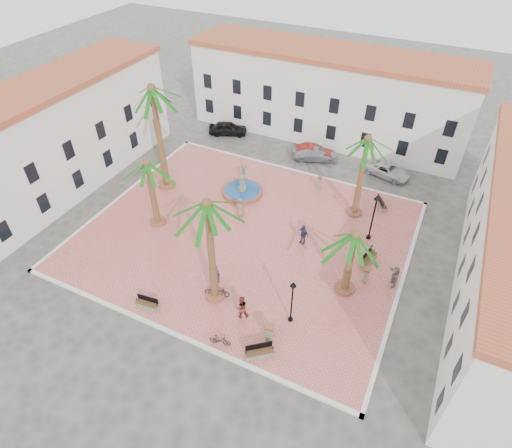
# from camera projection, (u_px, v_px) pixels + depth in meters

# --- Properties ---
(ground) EXTENTS (120.00, 120.00, 0.00)m
(ground) POSITION_uv_depth(u_px,v_px,m) (245.00, 235.00, 36.18)
(ground) COLOR #56544F
(ground) RESTS_ON ground
(plaza) EXTENTS (26.00, 22.00, 0.15)m
(plaza) POSITION_uv_depth(u_px,v_px,m) (245.00, 234.00, 36.13)
(plaza) COLOR #DE6A62
(plaza) RESTS_ON ground
(kerb_n) EXTENTS (26.30, 0.30, 0.16)m
(kerb_n) POSITION_uv_depth(u_px,v_px,m) (294.00, 171.00, 43.71)
(kerb_n) COLOR silver
(kerb_n) RESTS_ON ground
(kerb_s) EXTENTS (26.30, 0.30, 0.16)m
(kerb_s) POSITION_uv_depth(u_px,v_px,m) (171.00, 332.00, 28.55)
(kerb_s) COLOR silver
(kerb_s) RESTS_ON ground
(kerb_e) EXTENTS (0.30, 22.30, 0.16)m
(kerb_e) POSITION_uv_depth(u_px,v_px,m) (401.00, 285.00, 31.78)
(kerb_e) COLOR silver
(kerb_e) RESTS_ON ground
(kerb_w) EXTENTS (0.30, 22.30, 0.16)m
(kerb_w) POSITION_uv_depth(u_px,v_px,m) (123.00, 195.00, 40.48)
(kerb_w) COLOR silver
(kerb_w) RESTS_ON ground
(building_north) EXTENTS (30.40, 7.40, 9.50)m
(building_north) POSITION_uv_depth(u_px,v_px,m) (327.00, 94.00, 46.90)
(building_north) COLOR white
(building_north) RESTS_ON ground
(building_west) EXTENTS (6.40, 24.40, 10.00)m
(building_west) POSITION_uv_depth(u_px,v_px,m) (61.00, 135.00, 39.31)
(building_west) COLOR white
(building_west) RESTS_ON ground
(fountain) EXTENTS (3.84, 3.84, 1.98)m
(fountain) POSITION_uv_depth(u_px,v_px,m) (242.00, 191.00, 40.42)
(fountain) COLOR #A4563C
(fountain) RESTS_ON plaza
(palm_nw) EXTENTS (5.44, 5.44, 10.18)m
(palm_nw) POSITION_uv_depth(u_px,v_px,m) (153.00, 99.00, 35.87)
(palm_nw) COLOR #A4563C
(palm_nw) RESTS_ON plaza
(palm_sw) EXTENTS (4.62, 4.62, 6.38)m
(palm_sw) POSITION_uv_depth(u_px,v_px,m) (148.00, 171.00, 33.82)
(palm_sw) COLOR #A4563C
(palm_sw) RESTS_ON plaza
(palm_s) EXTENTS (4.73, 4.73, 8.75)m
(palm_s) POSITION_uv_depth(u_px,v_px,m) (208.00, 214.00, 26.02)
(palm_s) COLOR #A4563C
(palm_s) RESTS_ON plaza
(palm_e) EXTENTS (4.84, 4.84, 5.66)m
(palm_e) POSITION_uv_depth(u_px,v_px,m) (353.00, 243.00, 28.45)
(palm_e) COLOR #A4563C
(palm_e) RESTS_ON plaza
(palm_ne) EXTENTS (4.64, 4.64, 7.77)m
(palm_ne) POSITION_uv_depth(u_px,v_px,m) (367.00, 148.00, 33.99)
(palm_ne) COLOR #A4563C
(palm_ne) RESTS_ON plaza
(bench_s) EXTENTS (1.77, 0.73, 0.90)m
(bench_s) POSITION_uv_depth(u_px,v_px,m) (147.00, 305.00, 29.94)
(bench_s) COLOR #73795A
(bench_s) RESTS_ON plaza
(bench_se) EXTENTS (1.80, 1.59, 0.97)m
(bench_se) POSITION_uv_depth(u_px,v_px,m) (259.00, 353.00, 26.95)
(bench_se) COLOR #73795A
(bench_se) RESTS_ON plaza
(bench_e) EXTENTS (1.02, 2.05, 1.04)m
(bench_e) POSITION_uv_depth(u_px,v_px,m) (368.00, 259.00, 33.34)
(bench_e) COLOR #73795A
(bench_e) RESTS_ON plaza
(bench_ne) EXTENTS (1.32, 1.75, 0.91)m
(bench_ne) POSITION_uv_depth(u_px,v_px,m) (382.00, 204.00, 38.80)
(bench_ne) COLOR #73795A
(bench_ne) RESTS_ON plaza
(lamppost_s) EXTENTS (0.42, 0.42, 3.84)m
(lamppost_s) POSITION_uv_depth(u_px,v_px,m) (292.00, 295.00, 27.57)
(lamppost_s) COLOR black
(lamppost_s) RESTS_ON plaza
(lamppost_e) EXTENTS (0.48, 0.48, 4.45)m
(lamppost_e) POSITION_uv_depth(u_px,v_px,m) (375.00, 210.00, 33.75)
(lamppost_e) COLOR black
(lamppost_e) RESTS_ON plaza
(bollard_se) EXTENTS (0.64, 0.64, 1.56)m
(bollard_se) POSITION_uv_depth(u_px,v_px,m) (269.00, 333.00, 27.45)
(bollard_se) COLOR #73795A
(bollard_se) RESTS_ON plaza
(bollard_n) EXTENTS (0.46, 0.46, 1.24)m
(bollard_n) POSITION_uv_depth(u_px,v_px,m) (319.00, 182.00, 40.83)
(bollard_n) COLOR #73795A
(bollard_n) RESTS_ON plaza
(bollard_e) EXTENTS (0.51, 0.51, 1.29)m
(bollard_e) POSITION_uv_depth(u_px,v_px,m) (366.00, 275.00, 31.52)
(bollard_e) COLOR #73795A
(bollard_e) RESTS_ON plaza
(litter_bin) EXTENTS (0.37, 0.37, 0.72)m
(litter_bin) POSITION_uv_depth(u_px,v_px,m) (271.00, 330.00, 28.21)
(litter_bin) COLOR black
(litter_bin) RESTS_ON plaza
(cyclist_a) EXTENTS (0.64, 0.45, 1.65)m
(cyclist_a) POSITION_uv_depth(u_px,v_px,m) (216.00, 274.00, 31.42)
(cyclist_a) COLOR #2C3442
(cyclist_a) RESTS_ON plaza
(bicycle_a) EXTENTS (1.95, 1.13, 0.97)m
(bicycle_a) POSITION_uv_depth(u_px,v_px,m) (217.00, 291.00, 30.57)
(bicycle_a) COLOR black
(bicycle_a) RESTS_ON plaza
(cyclist_b) EXTENTS (1.17, 1.12, 1.91)m
(cyclist_b) POSITION_uv_depth(u_px,v_px,m) (241.00, 307.00, 28.89)
(cyclist_b) COLOR maroon
(cyclist_b) RESTS_ON plaza
(bicycle_b) EXTENTS (1.52, 0.71, 0.88)m
(bicycle_b) POSITION_uv_depth(u_px,v_px,m) (220.00, 340.00, 27.48)
(bicycle_b) COLOR black
(bicycle_b) RESTS_ON plaza
(pedestrian_fountain_a) EXTENTS (1.02, 0.86, 1.79)m
(pedestrian_fountain_a) POSITION_uv_depth(u_px,v_px,m) (240.00, 207.00, 37.44)
(pedestrian_fountain_a) COLOR #7A6C51
(pedestrian_fountain_a) RESTS_ON plaza
(pedestrian_fountain_b) EXTENTS (1.18, 0.82, 1.86)m
(pedestrian_fountain_b) POSITION_uv_depth(u_px,v_px,m) (303.00, 234.00, 34.64)
(pedestrian_fountain_b) COLOR #2C334B
(pedestrian_fountain_b) RESTS_ON plaza
(pedestrian_north) EXTENTS (1.01, 1.26, 1.71)m
(pedestrian_north) POSITION_uv_depth(u_px,v_px,m) (244.00, 173.00, 41.72)
(pedestrian_north) COLOR #54545A
(pedestrian_north) RESTS_ON plaza
(pedestrian_east) EXTENTS (1.14, 1.74, 1.80)m
(pedestrian_east) POSITION_uv_depth(u_px,v_px,m) (395.00, 276.00, 31.13)
(pedestrian_east) COLOR #7B6A5F
(pedestrian_east) RESTS_ON plaza
(car_black) EXTENTS (4.71, 3.30, 1.49)m
(car_black) POSITION_uv_depth(u_px,v_px,m) (228.00, 128.00, 49.33)
(car_black) COLOR black
(car_black) RESTS_ON ground
(car_red) EXTENTS (4.53, 2.31, 1.43)m
(car_red) POSITION_uv_depth(u_px,v_px,m) (314.00, 152.00, 45.28)
(car_red) COLOR maroon
(car_red) RESTS_ON ground
(car_silver) EXTENTS (5.22, 3.52, 1.40)m
(car_silver) POSITION_uv_depth(u_px,v_px,m) (316.00, 153.00, 45.12)
(car_silver) COLOR #ACABB4
(car_silver) RESTS_ON ground
(car_white) EXTENTS (4.85, 3.10, 1.24)m
(car_white) POSITION_uv_depth(u_px,v_px,m) (388.00, 170.00, 42.73)
(car_white) COLOR beige
(car_white) RESTS_ON ground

